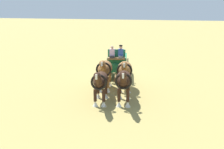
{
  "coord_description": "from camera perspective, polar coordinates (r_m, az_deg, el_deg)",
  "views": [
    {
      "loc": [
        19.41,
        5.99,
        5.18
      ],
      "look_at": [
        4.2,
        0.95,
        1.2
      ],
      "focal_mm": 42.44,
      "sensor_mm": 36.0,
      "label": 1
    }
  ],
  "objects": [
    {
      "name": "draft_horse_lead_near",
      "position": [
        14.61,
        2.55,
        -1.34
      ],
      "size": [
        2.93,
        1.33,
        2.2
      ],
      "color": "#331E14",
      "rests_on": "ground"
    },
    {
      "name": "draft_horse_rear_near",
      "position": [
        17.14,
        2.76,
        0.97
      ],
      "size": [
        3.14,
        1.46,
        2.2
      ],
      "color": "brown",
      "rests_on": "ground"
    },
    {
      "name": "show_wagon",
      "position": [
        20.52,
        1.13,
        2.66
      ],
      "size": [
        5.52,
        2.46,
        2.68
      ],
      "color": "#195B38",
      "rests_on": "ground"
    },
    {
      "name": "draft_horse_lead_off",
      "position": [
        14.7,
        -2.52,
        -1.48
      ],
      "size": [
        2.97,
        1.32,
        2.13
      ],
      "color": "#331E14",
      "rests_on": "ground"
    },
    {
      "name": "ground_plane",
      "position": [
        20.96,
        1.14,
        -0.36
      ],
      "size": [
        220.0,
        220.0,
        0.0
      ],
      "primitive_type": "plane",
      "color": "#9E8C4C"
    },
    {
      "name": "draft_horse_rear_off",
      "position": [
        17.21,
        -1.57,
        1.15
      ],
      "size": [
        3.06,
        1.44,
        2.24
      ],
      "color": "brown",
      "rests_on": "ground"
    }
  ]
}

